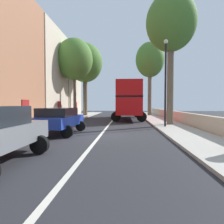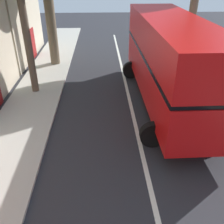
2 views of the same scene
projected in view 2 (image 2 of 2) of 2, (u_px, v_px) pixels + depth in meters
double_decker_bus at (169, 57)px, 11.41m from camera, size 3.61×10.08×4.06m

